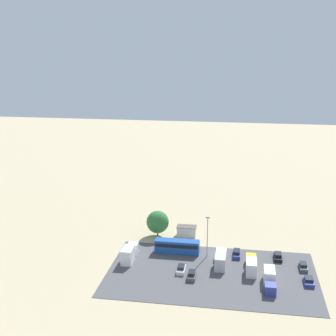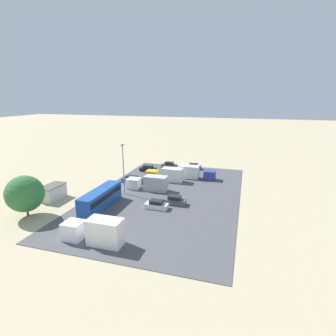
% 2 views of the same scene
% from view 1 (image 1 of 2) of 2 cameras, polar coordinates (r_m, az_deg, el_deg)
% --- Properties ---
extents(ground_plane, '(400.00, 400.00, 0.00)m').
position_cam_1_polar(ground_plane, '(116.00, 5.68, -10.39)').
color(ground_plane, tan).
extents(parking_lot_surface, '(46.12, 28.05, 0.08)m').
position_cam_1_polar(parking_lot_surface, '(106.74, 5.31, -12.71)').
color(parking_lot_surface, '#4C4C51').
rests_on(parking_lot_surface, ground).
extents(shed_building, '(5.19, 2.93, 2.68)m').
position_cam_1_polar(shed_building, '(125.29, 2.29, -7.67)').
color(shed_building, silver).
rests_on(shed_building, ground).
extents(bus, '(10.78, 2.63, 3.26)m').
position_cam_1_polar(bus, '(115.20, 1.12, -9.49)').
color(bus, '#1E4C9E').
rests_on(bus, ground).
extents(parked_car_0, '(1.74, 4.05, 1.63)m').
position_cam_1_polar(parked_car_0, '(104.29, 2.92, -12.92)').
color(parked_car_0, '#4C5156').
rests_on(parked_car_0, ground).
extents(parked_car_1, '(2.00, 4.12, 1.47)m').
position_cam_1_polar(parked_car_1, '(106.29, 16.78, -13.06)').
color(parked_car_1, navy).
rests_on(parked_car_1, ground).
extents(parked_car_2, '(1.72, 4.14, 1.51)m').
position_cam_1_polar(parked_car_2, '(112.19, 16.15, -11.45)').
color(parked_car_2, '#4C5156').
rests_on(parked_car_2, ground).
extents(parked_car_3, '(1.71, 4.69, 1.51)m').
position_cam_1_polar(parked_car_3, '(115.21, 8.37, -10.27)').
color(parked_car_3, navy).
rests_on(parked_car_3, ground).
extents(parked_car_4, '(1.83, 4.24, 1.56)m').
position_cam_1_polar(parked_car_4, '(115.41, 13.25, -10.47)').
color(parked_car_4, black).
rests_on(parked_car_4, ground).
extents(parked_car_5, '(1.75, 4.03, 1.52)m').
position_cam_1_polar(parked_car_5, '(106.84, 1.61, -12.21)').
color(parked_car_5, silver).
rests_on(parked_car_5, ground).
extents(parked_truck_0, '(2.32, 8.67, 2.99)m').
position_cam_1_polar(parked_truck_0, '(103.36, 12.28, -13.11)').
color(parked_truck_0, navy).
rests_on(parked_truck_0, ground).
extents(parked_truck_1, '(2.41, 8.65, 3.10)m').
position_cam_1_polar(parked_truck_1, '(109.89, 6.42, -11.04)').
color(parked_truck_1, silver).
rests_on(parked_truck_1, ground).
extents(parked_truck_2, '(2.30, 8.68, 3.11)m').
position_cam_1_polar(parked_truck_2, '(108.39, 10.11, -11.57)').
color(parked_truck_2, gold).
rests_on(parked_truck_2, ground).
extents(parked_truck_3, '(2.47, 8.50, 3.59)m').
position_cam_1_polar(parked_truck_3, '(112.11, -4.74, -10.32)').
color(parked_truck_3, silver).
rests_on(parked_truck_3, ground).
extents(tree_near_shed, '(5.94, 5.94, 6.90)m').
position_cam_1_polar(tree_near_shed, '(124.19, -1.27, -6.59)').
color(tree_near_shed, brown).
rests_on(tree_near_shed, ground).
extents(light_pole_lot_centre, '(0.90, 0.28, 10.04)m').
position_cam_1_polar(light_pole_lot_centre, '(112.12, 4.82, -8.19)').
color(light_pole_lot_centre, gray).
rests_on(light_pole_lot_centre, ground).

